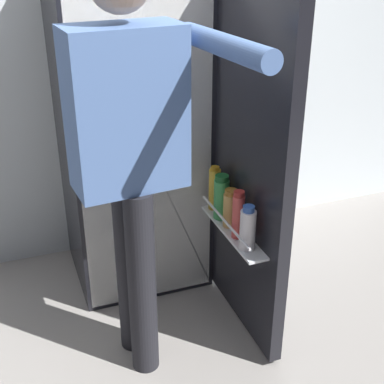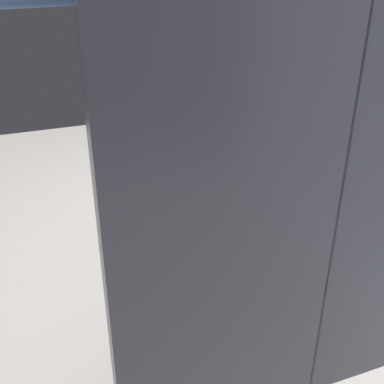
% 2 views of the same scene
% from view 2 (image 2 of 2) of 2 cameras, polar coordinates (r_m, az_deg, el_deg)
% --- Properties ---
extents(ground_plane, '(5.97, 5.97, 0.00)m').
position_cam_2_polar(ground_plane, '(2.11, 1.11, -18.23)').
color(ground_plane, gray).
extents(refrigerator, '(0.75, 1.30, 1.70)m').
position_cam_2_polar(refrigerator, '(1.83, 16.76, 5.15)').
color(refrigerator, black).
rests_on(refrigerator, ground_plane).
extents(person, '(0.60, 0.73, 1.73)m').
position_cam_2_polar(person, '(1.65, -4.99, 11.16)').
color(person, black).
rests_on(person, ground_plane).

